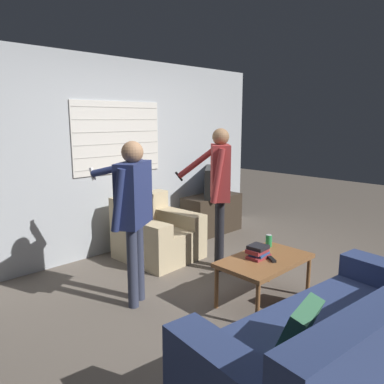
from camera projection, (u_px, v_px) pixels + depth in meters
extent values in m
plane|color=#665B51|center=(231.00, 297.00, 3.77)|extent=(16.00, 16.00, 0.00)
cube|color=#ADB2B7|center=(116.00, 157.00, 4.96)|extent=(5.20, 0.06, 2.55)
cube|color=silver|center=(118.00, 138.00, 4.90)|extent=(1.31, 0.02, 0.93)
cube|color=#A4A099|center=(120.00, 167.00, 4.96)|extent=(1.29, 0.00, 0.01)
cube|color=#A4A099|center=(119.00, 155.00, 4.93)|extent=(1.29, 0.00, 0.01)
cube|color=#A4A099|center=(119.00, 144.00, 4.90)|extent=(1.29, 0.00, 0.01)
cube|color=#A4A099|center=(118.00, 132.00, 4.87)|extent=(1.29, 0.00, 0.01)
cube|color=#A4A099|center=(118.00, 120.00, 4.84)|extent=(1.29, 0.00, 0.01)
cube|color=#A4A099|center=(117.00, 107.00, 4.81)|extent=(1.29, 0.00, 0.01)
cube|color=navy|center=(334.00, 358.00, 2.48)|extent=(2.18, 1.16, 0.42)
cube|color=navy|center=(235.00, 375.00, 1.86)|extent=(0.34, 0.97, 0.19)
cube|color=#38704C|center=(297.00, 331.00, 2.23)|extent=(0.40, 0.28, 0.37)
cube|color=#C6B289|center=(159.00, 243.00, 4.82)|extent=(0.92, 0.97, 0.39)
cube|color=#C6B289|center=(140.00, 209.00, 4.98)|extent=(0.87, 0.26, 0.40)
cube|color=#C6B289|center=(175.00, 217.00, 4.99)|extent=(0.30, 0.93, 0.18)
cube|color=#C6B289|center=(140.00, 227.00, 4.54)|extent=(0.30, 0.93, 0.18)
cube|color=brown|center=(265.00, 260.00, 3.60)|extent=(0.93, 0.55, 0.04)
cylinder|color=brown|center=(216.00, 288.00, 3.52)|extent=(0.04, 0.04, 0.41)
cylinder|color=brown|center=(269.00, 264.00, 4.11)|extent=(0.04, 0.04, 0.41)
cylinder|color=brown|center=(258.00, 305.00, 3.19)|extent=(0.04, 0.04, 0.41)
cylinder|color=brown|center=(308.00, 277.00, 3.77)|extent=(0.04, 0.04, 0.41)
cube|color=#33281E|center=(212.00, 214.00, 5.90)|extent=(0.96, 0.44, 0.59)
cube|color=black|center=(212.00, 182.00, 5.80)|extent=(0.72, 0.67, 0.44)
cube|color=navy|center=(206.00, 181.00, 5.81)|extent=(0.51, 0.45, 0.36)
cylinder|color=#33384C|center=(133.00, 268.00, 3.51)|extent=(0.10, 0.10, 0.79)
cylinder|color=#33384C|center=(139.00, 261.00, 3.66)|extent=(0.10, 0.10, 0.79)
cube|color=navy|center=(134.00, 194.00, 3.46)|extent=(0.48, 0.41, 0.59)
sphere|color=#A87A56|center=(132.00, 152.00, 3.38)|extent=(0.20, 0.20, 0.20)
cylinder|color=navy|center=(118.00, 200.00, 3.24)|extent=(0.14, 0.17, 0.57)
cylinder|color=navy|center=(117.00, 168.00, 3.71)|extent=(0.36, 0.52, 0.20)
cube|color=white|center=(92.00, 174.00, 3.79)|extent=(0.06, 0.07, 0.13)
cylinder|color=black|center=(220.00, 236.00, 4.37)|extent=(0.10, 0.10, 0.85)
cylinder|color=black|center=(219.00, 232.00, 4.50)|extent=(0.10, 0.10, 0.85)
cube|color=maroon|center=(220.00, 172.00, 4.29)|extent=(0.42, 0.42, 0.64)
sphere|color=#846042|center=(221.00, 137.00, 4.22)|extent=(0.19, 0.19, 0.19)
cylinder|color=maroon|center=(218.00, 176.00, 4.08)|extent=(0.16, 0.16, 0.61)
cylinder|color=maroon|center=(199.00, 161.00, 4.49)|extent=(0.43, 0.41, 0.42)
cube|color=black|center=(179.00, 176.00, 4.52)|extent=(0.10, 0.10, 0.12)
cube|color=maroon|center=(258.00, 256.00, 3.61)|extent=(0.24, 0.15, 0.03)
cube|color=#284C89|center=(259.00, 254.00, 3.62)|extent=(0.22, 0.16, 0.03)
cube|color=maroon|center=(257.00, 251.00, 3.61)|extent=(0.21, 0.16, 0.04)
cube|color=black|center=(258.00, 247.00, 3.59)|extent=(0.18, 0.17, 0.03)
cylinder|color=#238E47|center=(269.00, 241.00, 3.93)|extent=(0.07, 0.07, 0.12)
cylinder|color=silver|center=(269.00, 235.00, 3.92)|extent=(0.06, 0.06, 0.00)
cube|color=black|center=(272.00, 259.00, 3.54)|extent=(0.10, 0.13, 0.02)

